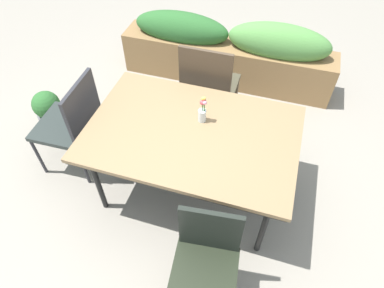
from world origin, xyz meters
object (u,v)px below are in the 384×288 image
object	(u,v)px
chair_far_side	(208,84)
flower_vase	(202,112)
chair_end_left	(73,121)
dining_table	(192,136)
chair_near_right	(206,260)
potted_plant	(49,112)
planter_box	(228,52)

from	to	relation	value
chair_far_side	flower_vase	distance (m)	0.72
chair_end_left	dining_table	bearing A→B (deg)	-92.23
chair_near_right	flower_vase	world-z (taller)	flower_vase
dining_table	chair_end_left	xyz separation A→B (m)	(-1.07, 0.00, -0.16)
flower_vase	potted_plant	bearing A→B (deg)	175.20
flower_vase	potted_plant	size ratio (longest dim) A/B	0.46
flower_vase	planter_box	size ratio (longest dim) A/B	0.10
chair_far_side	potted_plant	xyz separation A→B (m)	(-1.48, -0.53, -0.30)
chair_far_side	planter_box	world-z (taller)	chair_far_side
flower_vase	potted_plant	distance (m)	1.71
planter_box	potted_plant	size ratio (longest dim) A/B	4.87
dining_table	chair_near_right	size ratio (longest dim) A/B	1.78
chair_far_side	chair_near_right	world-z (taller)	chair_far_side
chair_near_right	flower_vase	distance (m)	1.05
dining_table	potted_plant	xyz separation A→B (m)	(-1.57, 0.27, -0.43)
potted_plant	chair_end_left	bearing A→B (deg)	-28.08
dining_table	chair_far_side	bearing A→B (deg)	96.12
chair_far_side	chair_end_left	world-z (taller)	chair_far_side
flower_vase	potted_plant	world-z (taller)	flower_vase
chair_far_side	potted_plant	size ratio (longest dim) A/B	2.03
dining_table	planter_box	xyz separation A→B (m)	(-0.08, 1.65, -0.31)
flower_vase	dining_table	bearing A→B (deg)	-106.40
potted_plant	flower_vase	bearing A→B (deg)	-4.80
dining_table	chair_far_side	xyz separation A→B (m)	(-0.09, 0.80, -0.13)
chair_end_left	chair_far_side	bearing A→B (deg)	-53.05
chair_end_left	potted_plant	xyz separation A→B (m)	(-0.50, 0.27, -0.28)
chair_far_side	flower_vase	size ratio (longest dim) A/B	4.39
chair_far_side	planter_box	bearing A→B (deg)	89.92
dining_table	chair_near_right	xyz separation A→B (m)	(0.35, -0.82, -0.17)
chair_end_left	chair_near_right	distance (m)	1.63
planter_box	potted_plant	distance (m)	2.03
dining_table	chair_far_side	world-z (taller)	chair_far_side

